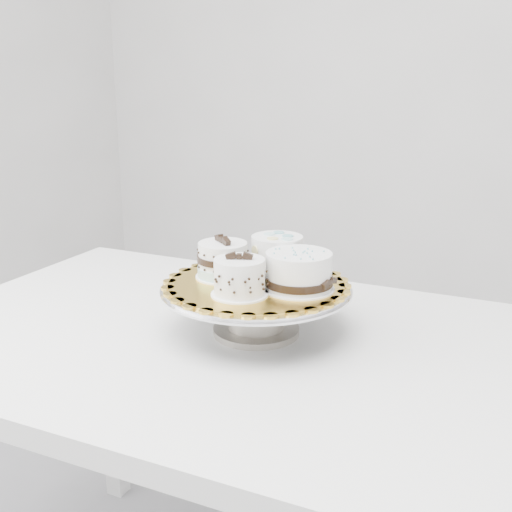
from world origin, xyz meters
The scene contains 8 objects.
wall_back centered at (0.00, 1.75, 1.40)m, with size 3.50×0.02×2.80m, color silver.
table centered at (-0.10, 0.19, 0.67)m, with size 1.28×0.91×0.75m.
cake_stand centered at (-0.05, 0.23, 0.82)m, with size 0.35×0.35×0.10m.
cake_board centered at (-0.05, 0.23, 0.85)m, with size 0.33×0.33×0.00m, color gold.
cake_swirl centered at (-0.04, 0.16, 0.88)m, with size 0.12×0.12×0.08m.
cake_banded centered at (-0.12, 0.23, 0.88)m, with size 0.13×0.13×0.08m.
cake_dots centered at (-0.05, 0.30, 0.89)m, with size 0.12×0.12×0.07m.
cake_ribbon centered at (0.04, 0.24, 0.88)m, with size 0.14×0.13×0.07m.
Camera 1 is at (0.52, -0.74, 1.23)m, focal length 45.00 mm.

